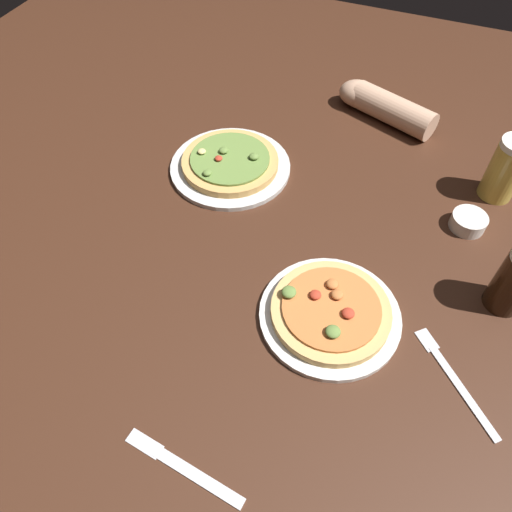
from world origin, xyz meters
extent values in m
cube|color=#3D2114|center=(0.00, 0.00, -0.01)|extent=(2.40, 2.40, 0.03)
cylinder|color=silver|center=(0.18, -0.07, 0.01)|extent=(0.26, 0.26, 0.01)
cylinder|color=tan|center=(0.18, -0.07, 0.02)|extent=(0.22, 0.22, 0.02)
cylinder|color=#C67038|center=(0.18, -0.07, 0.03)|extent=(0.18, 0.18, 0.01)
ellipsoid|color=#C67038|center=(0.16, -0.02, 0.04)|extent=(0.02, 0.02, 0.01)
ellipsoid|color=olive|center=(0.19, -0.12, 0.04)|extent=(0.03, 0.03, 0.01)
ellipsoid|color=#C67038|center=(0.18, -0.04, 0.04)|extent=(0.02, 0.02, 0.01)
ellipsoid|color=#B73823|center=(0.14, -0.06, 0.04)|extent=(0.02, 0.02, 0.01)
ellipsoid|color=#B73823|center=(0.21, -0.07, 0.04)|extent=(0.02, 0.02, 0.01)
ellipsoid|color=olive|center=(0.10, -0.07, 0.04)|extent=(0.03, 0.03, 0.01)
cylinder|color=silver|center=(-0.16, 0.24, 0.01)|extent=(0.29, 0.29, 0.01)
cylinder|color=tan|center=(-0.16, 0.24, 0.02)|extent=(0.23, 0.23, 0.02)
cylinder|color=olive|center=(-0.16, 0.24, 0.03)|extent=(0.19, 0.19, 0.01)
ellipsoid|color=olive|center=(-0.19, 0.25, 0.04)|extent=(0.02, 0.02, 0.01)
ellipsoid|color=olive|center=(-0.11, 0.26, 0.04)|extent=(0.02, 0.02, 0.01)
ellipsoid|color=#B73823|center=(-0.19, 0.22, 0.04)|extent=(0.02, 0.02, 0.01)
ellipsoid|color=#DBC67A|center=(-0.23, 0.23, 0.04)|extent=(0.02, 0.02, 0.01)
ellipsoid|color=olive|center=(-0.19, 0.17, 0.04)|extent=(0.02, 0.02, 0.01)
cylinder|color=gold|center=(0.43, 0.39, 0.07)|extent=(0.08, 0.08, 0.13)
cylinder|color=silver|center=(0.38, 0.26, 0.02)|extent=(0.07, 0.07, 0.03)
cube|color=silver|center=(0.43, -0.12, 0.00)|extent=(0.14, 0.14, 0.01)
cube|color=silver|center=(0.36, -0.05, 0.00)|extent=(0.05, 0.05, 0.00)
cube|color=silver|center=(0.07, -0.42, 0.00)|extent=(0.17, 0.04, 0.01)
cube|color=silver|center=(-0.02, -0.40, 0.00)|extent=(0.06, 0.03, 0.00)
cylinder|color=tan|center=(0.15, 0.57, 0.04)|extent=(0.23, 0.15, 0.07)
ellipsoid|color=tan|center=(0.05, 0.61, 0.04)|extent=(0.10, 0.08, 0.07)
camera|label=1|loc=(0.23, -0.57, 0.79)|focal=34.23mm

